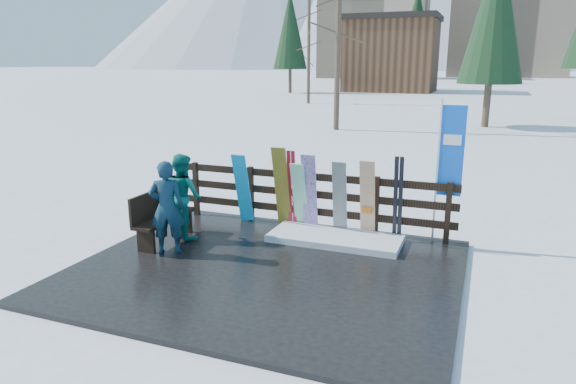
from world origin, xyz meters
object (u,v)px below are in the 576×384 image
at_px(snowboard_4, 340,199).
at_px(snowboard_5, 367,200).
at_px(person_back, 183,196).
at_px(bench, 162,214).
at_px(person_front, 167,208).
at_px(snowboard_1, 300,197).
at_px(rental_flag, 448,156).
at_px(snowboard_3, 310,193).
at_px(snowboard_0, 243,189).
at_px(snowboard_2, 282,188).

distance_m(snowboard_4, snowboard_5, 0.53).
relative_size(snowboard_5, person_back, 0.96).
bearing_deg(bench, person_back, 56.01).
bearing_deg(person_front, snowboard_4, -166.47).
bearing_deg(snowboard_1, rental_flag, 5.76).
distance_m(snowboard_5, person_back, 3.43).
bearing_deg(snowboard_4, rental_flag, 8.19).
bearing_deg(person_back, rental_flag, -138.59).
distance_m(snowboard_3, person_back, 2.39).
bearing_deg(bench, snowboard_5, 23.39).
bearing_deg(snowboard_0, person_front, -103.27).
relative_size(snowboard_0, snowboard_5, 0.98).
xyz_separation_m(snowboard_0, person_front, (-0.47, -1.97, 0.08)).
bearing_deg(snowboard_1, snowboard_4, -0.00).
relative_size(snowboard_1, rental_flag, 0.54).
relative_size(snowboard_1, person_back, 0.89).
bearing_deg(rental_flag, person_back, -162.84).
height_order(snowboard_0, snowboard_4, snowboard_0).
bearing_deg(snowboard_3, rental_flag, 6.23).
distance_m(snowboard_2, person_back, 1.91).
height_order(bench, snowboard_3, snowboard_3).
height_order(snowboard_1, snowboard_3, snowboard_3).
bearing_deg(bench, snowboard_4, 27.04).
bearing_deg(snowboard_2, snowboard_4, 0.00).
bearing_deg(snowboard_1, snowboard_0, -180.00).
xyz_separation_m(snowboard_3, person_back, (-2.10, -1.14, 0.03)).
xyz_separation_m(snowboard_4, snowboard_5, (0.53, 0.00, 0.03)).
relative_size(bench, snowboard_0, 1.00).
bearing_deg(bench, person_front, -46.21).
bearing_deg(rental_flag, bench, -159.82).
relative_size(bench, snowboard_4, 1.03).
height_order(snowboard_2, rental_flag, rental_flag).
xyz_separation_m(snowboard_4, person_front, (-2.49, -1.97, 0.09)).
distance_m(snowboard_0, snowboard_3, 1.42).
bearing_deg(snowboard_5, snowboard_4, 180.00).
xyz_separation_m(snowboard_0, snowboard_1, (1.22, 0.00, -0.05)).
xyz_separation_m(snowboard_2, snowboard_4, (1.17, 0.00, -0.11)).
bearing_deg(snowboard_3, bench, -147.35).
bearing_deg(snowboard_2, snowboard_5, 0.00).
bearing_deg(bench, snowboard_2, 40.33).
height_order(snowboard_5, person_front, person_front).
relative_size(snowboard_2, rental_flag, 0.65).
xyz_separation_m(bench, rental_flag, (4.82, 1.77, 1.09)).
distance_m(snowboard_0, snowboard_4, 2.02).
bearing_deg(snowboard_4, snowboard_2, 180.00).
distance_m(snowboard_0, snowboard_1, 1.22).
bearing_deg(bench, rental_flag, 20.18).
bearing_deg(person_front, bench, -71.10).
relative_size(snowboard_4, person_back, 0.91).
height_order(snowboard_5, rental_flag, rental_flag).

